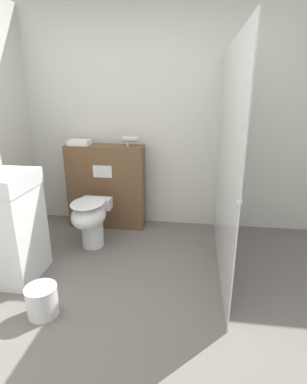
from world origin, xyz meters
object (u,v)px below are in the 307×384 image
toilet (90,218)px  hair_drier (131,139)px  sink_vanity (0,226)px  waste_bin (42,301)px

toilet → hair_drier: (0.33, 0.55, 0.74)m
toilet → sink_vanity: sink_vanity is taller
sink_vanity → waste_bin: (0.57, -0.44, -0.37)m
sink_vanity → waste_bin: bearing=-38.0°
hair_drier → waste_bin: hair_drier is taller
toilet → hair_drier: bearing=58.8°
sink_vanity → hair_drier: 1.59m
toilet → sink_vanity: 0.85m
toilet → waste_bin: 1.06m
hair_drier → waste_bin: 1.89m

